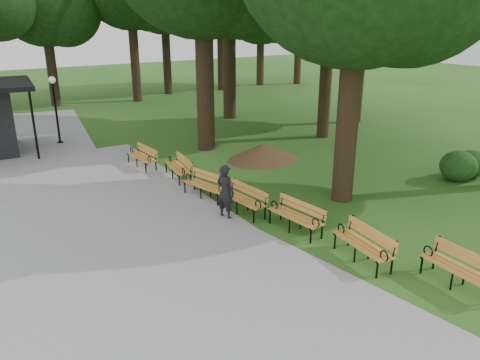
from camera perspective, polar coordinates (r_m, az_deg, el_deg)
ground at (r=13.78m, az=2.16°, el=-5.61°), size 100.00×100.00×0.00m
path at (r=14.68m, az=-17.81°, el=-4.82°), size 12.00×38.00×0.06m
person at (r=13.98m, az=-1.79°, el=-1.45°), size 0.58×0.71×1.69m
lamp_post at (r=23.77m, az=-21.73°, el=9.49°), size 0.32×0.32×3.20m
dirt_mound at (r=19.99m, az=2.83°, el=3.48°), size 2.71×2.71×0.71m
bench_0 at (r=11.73m, az=25.19°, el=-9.91°), size 0.77×1.94×0.88m
bench_1 at (r=12.10m, az=14.72°, el=-7.67°), size 0.92×1.98×0.88m
bench_2 at (r=13.37m, az=6.76°, el=-4.47°), size 0.79×1.95×0.88m
bench_3 at (r=14.49m, az=0.30°, el=-2.40°), size 0.77×1.94×0.88m
bench_4 at (r=15.69m, az=-4.23°, el=-0.73°), size 1.03×1.99×0.88m
bench_5 at (r=17.67m, az=-7.59°, el=1.48°), size 0.93×1.98×0.88m
bench_6 at (r=19.31m, az=-11.93°, el=2.77°), size 0.72×1.93×0.88m
lawn_tree_5 at (r=27.66m, az=15.07°, el=20.27°), size 5.44×5.44×9.31m
shrub_0 at (r=19.28m, az=24.87°, el=-0.05°), size 1.34×1.34×1.14m
shrub_1 at (r=19.89m, az=26.16°, el=0.32°), size 1.24×1.24×1.05m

